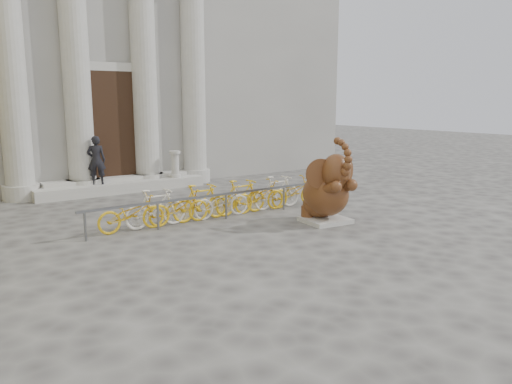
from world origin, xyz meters
TOP-DOWN VIEW (x-y plane):
  - ground at (0.00, 0.00)m, footprint 80.00×80.00m
  - classical_building at (0.00, 14.93)m, footprint 22.00×10.70m
  - entrance_steps at (0.00, 9.40)m, footprint 6.00×1.20m
  - elephant_statue at (2.82, 1.81)m, footprint 1.52×1.73m
  - bike_rack at (0.86, 3.93)m, footprint 8.00×0.53m
  - pedestrian at (-0.87, 9.24)m, footprint 0.71×0.58m
  - balustrade_post at (1.99, 9.10)m, footprint 0.40×0.40m

SIDE VIEW (x-z plane):
  - ground at x=0.00m, z-range 0.00..0.00m
  - entrance_steps at x=0.00m, z-range 0.00..0.36m
  - bike_rack at x=0.86m, z-range 0.00..1.00m
  - balustrade_post at x=1.99m, z-range 0.32..1.31m
  - elephant_statue at x=2.82m, z-range -0.31..1.96m
  - pedestrian at x=-0.87m, z-range 0.36..2.02m
  - classical_building at x=0.00m, z-range -0.02..11.98m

